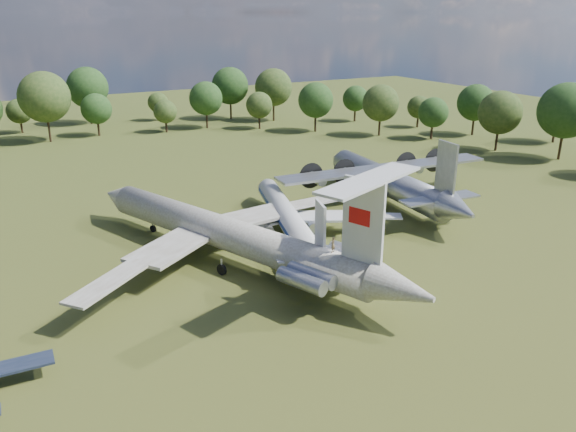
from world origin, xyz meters
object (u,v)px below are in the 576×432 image
il62_airliner (228,240)px  person_on_il62 (333,245)px  tu104_jet (289,225)px  an12_transport (388,185)px

il62_airliner → person_on_il62: size_ratio=34.00×
il62_airliner → tu104_jet: bearing=-6.8°
tu104_jet → person_on_il62: bearing=-88.5°
tu104_jet → an12_transport: an12_transport is taller
person_on_il62 → il62_airliner: bearing=-94.0°
person_on_il62 → an12_transport: bearing=-162.9°
il62_airliner → tu104_jet: (9.34, 2.43, -0.65)m
tu104_jet → person_on_il62: 17.03m
tu104_jet → an12_transport: (20.35, 6.28, 0.58)m
person_on_il62 → tu104_jet: bearing=-129.4°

